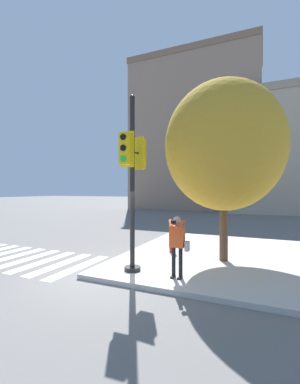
{
  "coord_description": "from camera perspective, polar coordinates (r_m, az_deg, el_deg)",
  "views": [
    {
      "loc": [
        4.34,
        -6.35,
        2.55
      ],
      "look_at": [
        1.44,
        0.27,
        2.49
      ],
      "focal_mm": 24.0,
      "sensor_mm": 36.0,
      "label": 1
    }
  ],
  "objects": [
    {
      "name": "ground_plane",
      "position": [
        8.1,
        -10.65,
        -17.89
      ],
      "size": [
        160.0,
        160.0,
        0.0
      ],
      "primitive_type": "plane",
      "color": "slate"
    },
    {
      "name": "sidewalk_corner",
      "position": [
        10.19,
        18.78,
        -13.66
      ],
      "size": [
        8.0,
        8.0,
        0.14
      ],
      "color": "#BCB7AD",
      "rests_on": "ground_plane"
    },
    {
      "name": "crosswalk_stripes",
      "position": [
        11.33,
        -28.27,
        -12.59
      ],
      "size": [
        6.73,
        2.92,
        0.01
      ],
      "color": "silver",
      "rests_on": "ground_plane"
    },
    {
      "name": "traffic_signal_pole",
      "position": [
        7.67,
        -3.86,
        4.16
      ],
      "size": [
        0.49,
        1.28,
        5.24
      ],
      "color": "black",
      "rests_on": "sidewalk_corner"
    },
    {
      "name": "person_photographer",
      "position": [
        7.21,
        6.13,
        -10.78
      ],
      "size": [
        0.58,
        0.54,
        1.69
      ],
      "color": "black",
      "rests_on": "sidewalk_corner"
    },
    {
      "name": "street_tree",
      "position": [
        9.2,
        16.1,
        9.75
      ],
      "size": [
        4.0,
        4.0,
        6.11
      ],
      "color": "brown",
      "rests_on": "sidewalk_corner"
    },
    {
      "name": "fire_hydrant",
      "position": [
        10.12,
        4.91,
        -11.18
      ],
      "size": [
        0.21,
        0.27,
        0.75
      ],
      "color": "red",
      "rests_on": "sidewalk_corner"
    },
    {
      "name": "building_left",
      "position": [
        36.46,
        10.07,
        12.57
      ],
      "size": [
        16.81,
        8.35,
        20.39
      ],
      "color": "gray",
      "rests_on": "ground_plane"
    },
    {
      "name": "building_right",
      "position": [
        34.62,
        28.42,
        7.31
      ],
      "size": [
        13.14,
        11.63,
        13.41
      ],
      "color": "tan",
      "rests_on": "ground_plane"
    }
  ]
}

